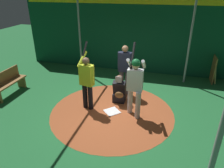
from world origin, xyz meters
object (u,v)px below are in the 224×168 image
(home_plate, at_px, (112,111))
(visitor, at_px, (87,80))
(catcher, at_px, (119,91))
(bench, at_px, (8,83))
(batter, at_px, (135,82))
(bat_rack, at_px, (213,69))
(umpire, at_px, (125,67))

(home_plate, bearing_deg, visitor, -92.59)
(catcher, bearing_deg, bench, -82.55)
(batter, height_order, visitor, batter)
(visitor, relative_size, bat_rack, 1.93)
(batter, bearing_deg, bench, -91.84)
(batter, height_order, bat_rack, batter)
(catcher, relative_size, visitor, 0.47)
(visitor, height_order, bat_rack, visitor)
(batter, bearing_deg, home_plate, -88.20)
(catcher, xyz_separation_m, bench, (0.51, -3.93, 0.06))
(home_plate, xyz_separation_m, catcher, (-0.68, 0.07, 0.36))
(home_plate, bearing_deg, bench, -92.47)
(home_plate, distance_m, bench, 3.89)
(umpire, distance_m, visitor, 1.56)
(bat_rack, bearing_deg, bench, -65.57)
(catcher, distance_m, bench, 3.96)
(batter, distance_m, umpire, 1.42)
(bat_rack, bearing_deg, umpire, -56.79)
(batter, bearing_deg, umpire, -156.13)
(catcher, xyz_separation_m, bat_rack, (-2.74, 3.23, 0.11))
(home_plate, bearing_deg, bat_rack, 136.03)
(batter, relative_size, catcher, 2.20)
(catcher, height_order, bat_rack, bat_rack)
(visitor, bearing_deg, bat_rack, 142.58)
(home_plate, relative_size, batter, 0.20)
(home_plate, distance_m, visitor, 1.25)
(home_plate, distance_m, batter, 1.26)
(umpire, height_order, visitor, visitor)
(batter, relative_size, visitor, 1.03)
(home_plate, bearing_deg, batter, 91.80)
(catcher, relative_size, umpire, 0.55)
(bat_rack, bearing_deg, batter, -37.80)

